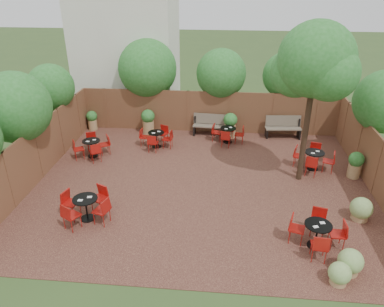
{
  "coord_description": "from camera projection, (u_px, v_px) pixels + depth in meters",
  "views": [
    {
      "loc": [
        0.75,
        -11.51,
        6.96
      ],
      "look_at": [
        -0.39,
        0.5,
        1.0
      ],
      "focal_mm": 34.5,
      "sensor_mm": 36.0,
      "label": 1
    }
  ],
  "objects": [
    {
      "name": "fence_right",
      "position": [
        378.0,
        168.0,
        12.47
      ],
      "size": [
        0.08,
        10.0,
        2.0
      ],
      "primitive_type": "cube",
      "color": "#4F301D",
      "rests_on": "ground"
    },
    {
      "name": "park_bench_right",
      "position": [
        283.0,
        127.0,
        17.03
      ],
      "size": [
        1.66,
        0.66,
        1.0
      ],
      "rotation": [
        0.0,
        0.0,
        0.08
      ],
      "color": "brown",
      "rests_on": "courtyard_paving"
    },
    {
      "name": "park_bench_left",
      "position": [
        210.0,
        124.0,
        17.32
      ],
      "size": [
        1.61,
        0.63,
        0.97
      ],
      "rotation": [
        0.0,
        0.0,
        -0.08
      ],
      "color": "brown",
      "rests_on": "courtyard_paving"
    },
    {
      "name": "ground",
      "position": [
        201.0,
        185.0,
        13.42
      ],
      "size": [
        80.0,
        80.0,
        0.0
      ],
      "primitive_type": "plane",
      "color": "#354F23",
      "rests_on": "ground"
    },
    {
      "name": "neighbour_building",
      "position": [
        127.0,
        35.0,
        19.17
      ],
      "size": [
        5.0,
        4.0,
        8.0
      ],
      "primitive_type": "cube",
      "color": "silver",
      "rests_on": "ground"
    },
    {
      "name": "fence_back",
      "position": [
        209.0,
        112.0,
        17.44
      ],
      "size": [
        12.0,
        0.08,
        2.0
      ],
      "primitive_type": "cube",
      "color": "#4F301D",
      "rests_on": "ground"
    },
    {
      "name": "courtyard_paving",
      "position": [
        201.0,
        184.0,
        13.42
      ],
      "size": [
        12.0,
        10.0,
        0.02
      ],
      "primitive_type": "cube",
      "color": "#341815",
      "rests_on": "ground"
    },
    {
      "name": "fence_left",
      "position": [
        38.0,
        153.0,
        13.48
      ],
      "size": [
        0.08,
        10.0,
        2.0
      ],
      "primitive_type": "cube",
      "color": "#4F301D",
      "rests_on": "ground"
    },
    {
      "name": "courtyard_tree",
      "position": [
        315.0,
        65.0,
        11.9
      ],
      "size": [
        2.68,
        2.58,
        5.66
      ],
      "rotation": [
        0.0,
        0.0,
        0.33
      ],
      "color": "black",
      "rests_on": "courtyard_paving"
    },
    {
      "name": "low_shrubs",
      "position": [
        353.0,
        239.0,
        10.13
      ],
      "size": [
        1.97,
        3.41,
        0.74
      ],
      "color": "#A07D50",
      "rests_on": "courtyard_paving"
    },
    {
      "name": "overhang_foliage",
      "position": [
        167.0,
        87.0,
        15.15
      ],
      "size": [
        15.51,
        10.61,
        2.77
      ],
      "color": "#246B22",
      "rests_on": "ground"
    },
    {
      "name": "planters",
      "position": [
        200.0,
        129.0,
        16.57
      ],
      "size": [
        11.84,
        4.17,
        1.16
      ],
      "color": "#A07D50",
      "rests_on": "courtyard_paving"
    },
    {
      "name": "bistro_tables",
      "position": [
        196.0,
        166.0,
        13.75
      ],
      "size": [
        10.46,
        8.35,
        0.87
      ],
      "color": "black",
      "rests_on": "courtyard_paving"
    }
  ]
}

